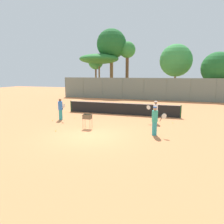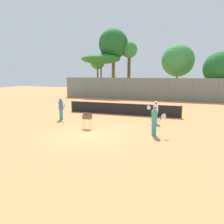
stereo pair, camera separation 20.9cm
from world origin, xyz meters
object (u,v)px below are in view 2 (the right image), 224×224
at_px(player_red_cap, 154,121).
at_px(ball_cart, 87,118).
at_px(player_yellow_shirt, 156,112).
at_px(tennis_net, 122,108).
at_px(player_white_outfit, 61,109).

distance_m(player_red_cap, ball_cart, 4.54).
relative_size(player_red_cap, player_yellow_shirt, 1.05).
distance_m(player_yellow_shirt, ball_cart, 5.14).
distance_m(tennis_net, player_yellow_shirt, 4.16).
xyz_separation_m(tennis_net, ball_cart, (-0.88, -5.54, 0.17)).
height_order(player_white_outfit, player_red_cap, player_red_cap).
xyz_separation_m(player_yellow_shirt, ball_cart, (-4.17, -3.01, -0.13)).
relative_size(player_yellow_shirt, ball_cart, 1.72).
bearing_deg(tennis_net, player_red_cap, -57.92).
height_order(player_red_cap, ball_cart, player_red_cap).
bearing_deg(player_white_outfit, ball_cart, -4.83).
relative_size(tennis_net, player_red_cap, 5.96).
distance_m(player_white_outfit, ball_cart, 3.71).
bearing_deg(player_white_outfit, tennis_net, 67.91).
xyz_separation_m(tennis_net, player_white_outfit, (-4.06, -3.63, 0.31)).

